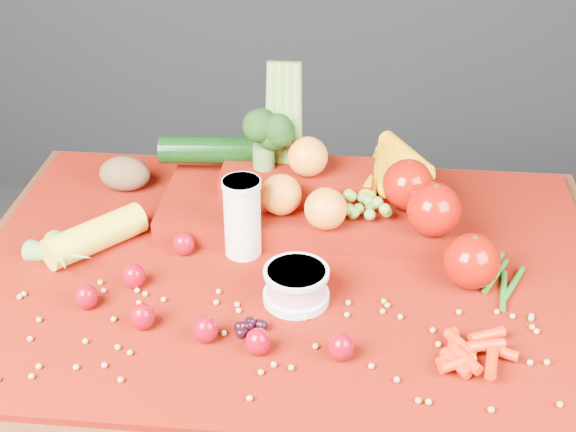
# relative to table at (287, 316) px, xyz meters

# --- Properties ---
(table) EXTENTS (1.10, 0.80, 0.75)m
(table) POSITION_rel_table_xyz_m (0.00, 0.00, 0.00)
(table) COLOR #3C1E0D
(table) RESTS_ON ground
(red_cloth) EXTENTS (1.05, 0.75, 0.01)m
(red_cloth) POSITION_rel_table_xyz_m (0.00, 0.00, 0.10)
(red_cloth) COLOR #650C03
(red_cloth) RESTS_ON table
(milk_glass) EXTENTS (0.07, 0.07, 0.14)m
(milk_glass) POSITION_rel_table_xyz_m (-0.08, 0.04, 0.18)
(milk_glass) COLOR white
(milk_glass) RESTS_ON red_cloth
(yogurt_bowl) EXTENTS (0.11, 0.11, 0.06)m
(yogurt_bowl) POSITION_rel_table_xyz_m (0.02, -0.09, 0.14)
(yogurt_bowl) COLOR silver
(yogurt_bowl) RESTS_ON red_cloth
(strawberry_scatter) EXTENTS (0.44, 0.28, 0.05)m
(strawberry_scatter) POSITION_rel_table_xyz_m (-0.13, -0.15, 0.13)
(strawberry_scatter) COLOR #93000F
(strawberry_scatter) RESTS_ON red_cloth
(dark_grape_cluster) EXTENTS (0.06, 0.05, 0.03)m
(dark_grape_cluster) POSITION_rel_table_xyz_m (-0.03, -0.18, 0.12)
(dark_grape_cluster) COLOR black
(dark_grape_cluster) RESTS_ON red_cloth
(soybean_scatter) EXTENTS (0.84, 0.24, 0.01)m
(soybean_scatter) POSITION_rel_table_xyz_m (0.00, -0.20, 0.11)
(soybean_scatter) COLOR tan
(soybean_scatter) RESTS_ON red_cloth
(corn_ear) EXTENTS (0.25, 0.26, 0.06)m
(corn_ear) POSITION_rel_table_xyz_m (-0.37, -0.01, 0.13)
(corn_ear) COLOR yellow
(corn_ear) RESTS_ON red_cloth
(potato) EXTENTS (0.10, 0.07, 0.07)m
(potato) POSITION_rel_table_xyz_m (-0.34, 0.23, 0.14)
(potato) COLOR brown
(potato) RESTS_ON red_cloth
(baby_carrot_pile) EXTENTS (0.17, 0.17, 0.03)m
(baby_carrot_pile) POSITION_rel_table_xyz_m (0.30, -0.20, 0.12)
(baby_carrot_pile) COLOR red
(baby_carrot_pile) RESTS_ON red_cloth
(green_bean_pile) EXTENTS (0.14, 0.12, 0.01)m
(green_bean_pile) POSITION_rel_table_xyz_m (0.35, -0.01, 0.11)
(green_bean_pile) COLOR #205B14
(green_bean_pile) RESTS_ON red_cloth
(produce_mound) EXTENTS (0.61, 0.37, 0.27)m
(produce_mound) POSITION_rel_table_xyz_m (0.06, 0.15, 0.17)
(produce_mound) COLOR #650C03
(produce_mound) RESTS_ON red_cloth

